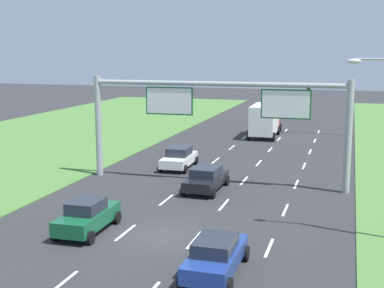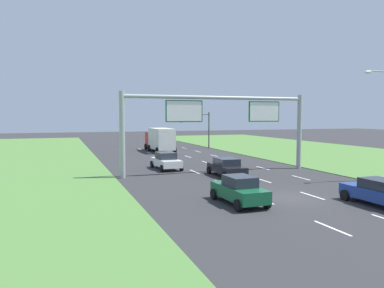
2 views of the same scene
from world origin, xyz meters
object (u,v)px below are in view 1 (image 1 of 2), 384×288
object	(u,v)px
box_truck	(265,119)
car_far_ahead	(87,216)
traffic_light_mast	(334,98)
car_mid_lane	(206,178)
car_near_red	(179,158)
car_lead_silver	(216,255)
sign_gantry	(217,110)

from	to	relation	value
box_truck	car_far_ahead	bearing A→B (deg)	-97.79
car_far_ahead	traffic_light_mast	size ratio (longest dim) A/B	0.75
car_far_ahead	car_mid_lane	bearing A→B (deg)	68.05
car_near_red	car_mid_lane	size ratio (longest dim) A/B	0.99
car_lead_silver	traffic_light_mast	xyz separation A→B (m)	(3.09, 37.57, 3.10)
car_near_red	car_lead_silver	distance (m)	19.37
car_far_ahead	box_truck	xyz separation A→B (m)	(3.69, 31.88, 0.97)
traffic_light_mast	car_near_red	bearing A→B (deg)	-117.97
car_lead_silver	box_truck	size ratio (longest dim) A/B	0.56
car_lead_silver	car_far_ahead	size ratio (longest dim) A/B	1.04
traffic_light_mast	sign_gantry	bearing A→B (deg)	-105.68
sign_gantry	traffic_light_mast	size ratio (longest dim) A/B	3.08
box_truck	sign_gantry	xyz separation A→B (m)	(0.03, -20.73, 3.12)
box_truck	sign_gantry	size ratio (longest dim) A/B	0.46
sign_gantry	traffic_light_mast	xyz separation A→B (m)	(6.57, 23.40, -1.02)
car_near_red	box_truck	bearing A→B (deg)	75.17
car_mid_lane	traffic_light_mast	bearing A→B (deg)	76.39
sign_gantry	car_near_red	bearing A→B (deg)	135.85
car_mid_lane	box_truck	bearing A→B (deg)	90.91
car_near_red	traffic_light_mast	world-z (taller)	traffic_light_mast
car_far_ahead	car_lead_silver	bearing A→B (deg)	-24.09
box_truck	sign_gantry	bearing A→B (deg)	-91.11
car_lead_silver	car_mid_lane	bearing A→B (deg)	106.79
car_far_ahead	traffic_light_mast	distance (m)	36.17
car_lead_silver	car_mid_lane	size ratio (longest dim) A/B	0.98
car_mid_lane	sign_gantry	bearing A→B (deg)	84.58
car_lead_silver	car_far_ahead	xyz separation A→B (m)	(-7.19, 3.03, 0.03)
car_lead_silver	car_near_red	bearing A→B (deg)	112.24
car_mid_lane	car_far_ahead	size ratio (longest dim) A/B	1.06
car_near_red	car_lead_silver	xyz separation A→B (m)	(7.34, -17.93, -0.03)
car_lead_silver	traffic_light_mast	world-z (taller)	traffic_light_mast
car_near_red	car_mid_lane	bearing A→B (deg)	-59.41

